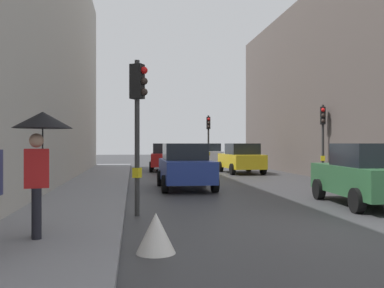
# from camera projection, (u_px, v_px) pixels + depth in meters

# --- Properties ---
(ground_plane) EXTENTS (120.00, 120.00, 0.00)m
(ground_plane) POSITION_uv_depth(u_px,v_px,m) (364.00, 232.00, 8.49)
(ground_plane) COLOR #38383A
(sidewalk_kerb) EXTENTS (2.54, 40.00, 0.16)m
(sidewalk_kerb) POSITION_uv_depth(u_px,v_px,m) (86.00, 196.00, 13.62)
(sidewalk_kerb) COLOR gray
(sidewalk_kerb) RESTS_ON ground
(traffic_light_near_right) EXTENTS (0.44, 0.36, 3.78)m
(traffic_light_near_right) POSITION_uv_depth(u_px,v_px,m) (138.00, 108.00, 10.40)
(traffic_light_near_right) COLOR #2D2D2D
(traffic_light_near_right) RESTS_ON ground
(traffic_light_far_median) EXTENTS (0.25, 0.43, 3.69)m
(traffic_light_far_median) POSITION_uv_depth(u_px,v_px,m) (208.00, 132.00, 29.53)
(traffic_light_far_median) COLOR #2D2D2D
(traffic_light_far_median) RESTS_ON ground
(traffic_light_mid_street) EXTENTS (0.33, 0.45, 3.61)m
(traffic_light_mid_street) POSITION_uv_depth(u_px,v_px,m) (323.00, 128.00, 20.47)
(traffic_light_mid_street) COLOR #2D2D2D
(traffic_light_mid_street) RESTS_ON ground
(car_red_sedan) EXTENTS (2.25, 4.32, 1.76)m
(car_red_sedan) POSITION_uv_depth(u_px,v_px,m) (166.00, 157.00, 27.93)
(car_red_sedan) COLOR red
(car_red_sedan) RESTS_ON ground
(car_blue_van) EXTENTS (2.03, 4.21, 1.76)m
(car_blue_van) POSITION_uv_depth(u_px,v_px,m) (185.00, 166.00, 16.70)
(car_blue_van) COLOR navy
(car_blue_van) RESTS_ON ground
(car_yellow_taxi) EXTENTS (2.16, 4.27, 1.76)m
(car_yellow_taxi) POSITION_uv_depth(u_px,v_px,m) (241.00, 158.00, 25.37)
(car_yellow_taxi) COLOR yellow
(car_yellow_taxi) RESTS_ON ground
(car_white_compact) EXTENTS (2.24, 4.31, 1.76)m
(car_white_compact) POSITION_uv_depth(u_px,v_px,m) (210.00, 154.00, 35.97)
(car_white_compact) COLOR silver
(car_white_compact) RESTS_ON ground
(car_green_estate) EXTENTS (2.26, 4.32, 1.76)m
(car_green_estate) POSITION_uv_depth(u_px,v_px,m) (368.00, 175.00, 12.15)
(car_green_estate) COLOR #2D6038
(car_green_estate) RESTS_ON ground
(pedestrian_with_umbrella) EXTENTS (1.00, 1.00, 2.14)m
(pedestrian_with_umbrella) POSITION_uv_depth(u_px,v_px,m) (41.00, 139.00, 7.28)
(pedestrian_with_umbrella) COLOR black
(pedestrian_with_umbrella) RESTS_ON sidewalk_kerb
(warning_sign_triangle) EXTENTS (0.64, 0.64, 0.65)m
(warning_sign_triangle) POSITION_uv_depth(u_px,v_px,m) (156.00, 233.00, 6.87)
(warning_sign_triangle) COLOR silver
(warning_sign_triangle) RESTS_ON ground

